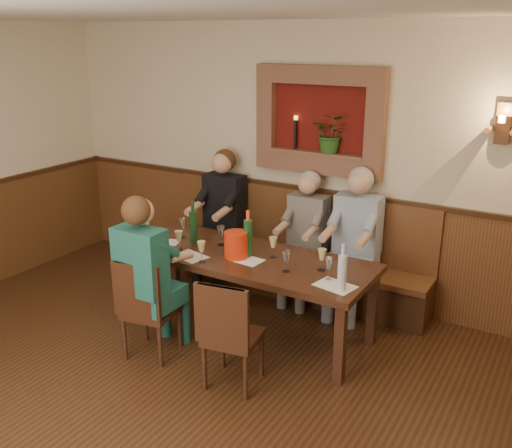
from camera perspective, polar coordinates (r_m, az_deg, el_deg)
The scene contains 31 objects.
ground_plane at distance 4.33m, azimuth -15.11°, elevation -20.22°, with size 6.00×6.00×0.00m, color black.
room_shell at distance 3.50m, azimuth -17.66°, elevation 4.85°, with size 6.04×6.04×2.82m.
wainscoting at distance 3.99m, azimuth -15.82°, elevation -13.60°, with size 6.02×6.02×1.15m.
wall_niche at distance 5.75m, azimuth 6.64°, elevation 9.78°, with size 1.36×0.30×1.06m.
wall_sconce at distance 5.27m, azimuth 23.48°, elevation 9.12°, with size 0.25×0.20×0.35m.
dining_table at distance 5.23m, azimuth -1.22°, elevation -3.87°, with size 2.40×0.90×0.75m.
bench at distance 6.12m, azimuth 3.49°, elevation -4.00°, with size 3.00×0.45×1.11m.
chair_near_left at distance 5.07m, azimuth -10.46°, elevation -10.10°, with size 0.47×0.47×0.91m.
chair_near_right at distance 4.61m, azimuth -2.36°, elevation -12.88°, with size 0.47×0.47×0.91m.
person_bench_left at distance 6.33m, azimuth -3.57°, elevation -0.42°, with size 0.45×0.55×1.49m.
person_bench_mid at distance 5.86m, azimuth 4.80°, elevation -2.57°, with size 0.40×0.49×1.37m.
person_bench_right at distance 5.65m, azimuth 9.65°, elevation -3.09°, with size 0.44×0.54×1.47m.
person_chair_front at distance 4.94m, azimuth -10.52°, elevation -6.51°, with size 0.43×0.53×1.45m.
spittoon_bucket at distance 5.10m, azimuth -2.01°, elevation -2.09°, with size 0.21×0.21×0.24m, color red.
wine_bottle_green_a at distance 5.12m, azimuth -0.80°, elevation -1.34°, with size 0.10×0.10×0.43m.
wine_bottle_green_b at distance 5.49m, azimuth -6.29°, elevation -0.22°, with size 0.10×0.10×0.40m.
water_bottle at distance 4.49m, azimuth 8.62°, elevation -4.76°, with size 0.09×0.09×0.38m.
tasting_sheet_a at distance 5.58m, azimuth -8.97°, elevation -1.79°, with size 0.25×0.18×0.00m, color white.
tasting_sheet_b at distance 5.08m, azimuth -0.93°, elevation -3.62°, with size 0.28×0.20×0.00m, color white.
tasting_sheet_c at distance 4.62m, azimuth 7.91°, elevation -6.14°, with size 0.31×0.22×0.00m, color white.
tasting_sheet_d at distance 5.20m, azimuth -6.59°, elevation -3.23°, with size 0.30×0.21×0.00m, color white.
wine_glass_0 at distance 5.03m, azimuth -5.46°, elevation -2.78°, with size 0.08×0.08×0.19m, color #D2C17D, non-canonical shape.
wine_glass_1 at distance 4.87m, azimuth 6.60°, elevation -3.56°, with size 0.08×0.08×0.19m, color #D2C17D, non-canonical shape.
wine_glass_2 at distance 5.32m, azimuth -7.71°, elevation -1.68°, with size 0.08×0.08×0.19m, color #D2C17D, non-canonical shape.
wine_glass_3 at distance 4.69m, azimuth 7.28°, elevation -4.46°, with size 0.08×0.08×0.19m, color white, non-canonical shape.
wine_glass_4 at distance 5.12m, azimuth 1.73°, elevation -2.33°, with size 0.08×0.08×0.19m, color #D2C17D, non-canonical shape.
wine_glass_5 at distance 5.66m, azimuth -7.35°, elevation -0.41°, with size 0.08×0.08×0.19m, color white, non-canonical shape.
wine_glass_6 at distance 5.60m, azimuth -10.94°, elevation -0.81°, with size 0.08×0.08×0.19m, color #D2C17D, non-canonical shape.
wine_glass_7 at distance 4.81m, azimuth 3.04°, elevation -3.75°, with size 0.08×0.08×0.19m, color white, non-canonical shape.
wine_glass_8 at distance 5.42m, azimuth -3.52°, elevation -1.15°, with size 0.08×0.08×0.19m, color white, non-canonical shape.
wine_glass_9 at distance 5.07m, azimuth -1.80°, elevation -2.55°, with size 0.08×0.08×0.19m, color #D2C17D, non-canonical shape.
Camera 1 is at (2.57, -2.25, 2.66)m, focal length 40.00 mm.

